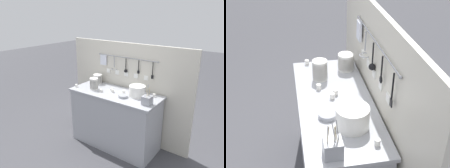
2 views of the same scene
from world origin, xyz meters
TOP-DOWN VIEW (x-y plane):
  - ground_plane at (0.00, 0.00)m, footprint 20.00×20.00m
  - counter at (0.00, 0.00)m, footprint 1.45×0.61m
  - back_wall at (-0.00, 0.34)m, footprint 2.25×0.11m
  - bowl_stack_short_front at (-0.51, 0.19)m, footprint 0.15×0.15m
  - bowl_stack_back_corner at (-0.37, -0.08)m, footprint 0.14×0.14m
  - plate_stack at (0.35, 0.07)m, footprint 0.24×0.24m
  - steel_mixing_bowl at (0.21, -0.09)m, footprint 0.14×0.14m
  - cutlery_caddy at (0.61, -0.12)m, footprint 0.12×0.12m
  - cup_mid_row at (-0.67, -0.17)m, footprint 0.04×0.04m
  - cup_centre at (-0.20, -0.11)m, footprint 0.04×0.04m
  - cup_edge_near at (-0.09, 0.02)m, footprint 0.04×0.04m
  - cup_by_caddy at (0.57, 0.19)m, footprint 0.04×0.04m
  - cup_front_right at (-0.03, -0.02)m, footprint 0.04×0.04m
  - cup_back_right at (0.12, 0.05)m, footprint 0.04×0.04m
  - cup_beside_plates at (-0.66, 0.20)m, footprint 0.04×0.04m

SIDE VIEW (x-z plane):
  - ground_plane at x=0.00m, z-range 0.00..0.00m
  - counter at x=0.00m, z-range 0.00..0.93m
  - back_wall at x=0.00m, z-range 0.00..1.67m
  - steel_mixing_bowl at x=0.21m, z-range 0.93..0.96m
  - cup_mid_row at x=-0.67m, z-range 0.93..0.97m
  - cup_centre at x=-0.20m, z-range 0.93..0.97m
  - cup_edge_near at x=-0.09m, z-range 0.93..0.97m
  - cup_by_caddy at x=0.57m, z-range 0.93..0.97m
  - cup_front_right at x=-0.03m, z-range 0.93..0.97m
  - cup_back_right at x=0.12m, z-range 0.93..0.97m
  - cup_beside_plates at x=-0.66m, z-range 0.93..0.97m
  - cutlery_caddy at x=0.61m, z-range 0.85..1.13m
  - bowl_stack_short_front at x=-0.51m, z-range 0.93..1.09m
  - plate_stack at x=0.35m, z-range 0.93..1.09m
  - bowl_stack_back_corner at x=-0.37m, z-range 0.93..1.11m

